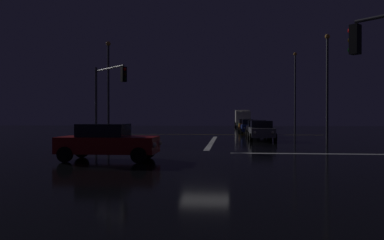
% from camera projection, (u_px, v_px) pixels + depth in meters
% --- Properties ---
extents(ground, '(120.00, 120.00, 0.10)m').
position_uv_depth(ground, '(205.00, 154.00, 19.61)').
color(ground, black).
extents(stop_line_north, '(0.35, 15.00, 0.01)m').
position_uv_depth(stop_line_north, '(212.00, 142.00, 28.31)').
color(stop_line_north, white).
rests_on(stop_line_north, ground).
extents(centre_line_ns, '(22.00, 0.15, 0.01)m').
position_uv_depth(centre_line_ns, '(217.00, 135.00, 39.85)').
color(centre_line_ns, yellow).
rests_on(centre_line_ns, ground).
extents(crosswalk_bar_east, '(15.00, 0.40, 0.01)m').
position_uv_depth(crosswalk_bar_east, '(382.00, 154.00, 18.76)').
color(crosswalk_bar_east, white).
rests_on(crosswalk_bar_east, ground).
extents(sedan_gray, '(2.02, 4.33, 1.57)m').
position_uv_depth(sedan_gray, '(261.00, 130.00, 29.84)').
color(sedan_gray, slate).
rests_on(sedan_gray, ground).
extents(sedan_black, '(2.02, 4.33, 1.57)m').
position_uv_depth(sedan_black, '(257.00, 128.00, 35.90)').
color(sedan_black, black).
rests_on(sedan_black, ground).
extents(sedan_blue, '(2.02, 4.33, 1.57)m').
position_uv_depth(sedan_blue, '(250.00, 127.00, 41.44)').
color(sedan_blue, navy).
rests_on(sedan_blue, ground).
extents(sedan_orange, '(2.02, 4.33, 1.57)m').
position_uv_depth(sedan_orange, '(246.00, 125.00, 47.39)').
color(sedan_orange, '#C66014').
rests_on(sedan_orange, ground).
extents(sedan_green, '(2.02, 4.33, 1.57)m').
position_uv_depth(sedan_green, '(245.00, 125.00, 52.65)').
color(sedan_green, '#14512D').
rests_on(sedan_green, ground).
extents(sedan_silver, '(2.02, 4.33, 1.57)m').
position_uv_depth(sedan_silver, '(246.00, 124.00, 58.31)').
color(sedan_silver, '#B7B7BC').
rests_on(sedan_silver, ground).
extents(box_truck, '(2.68, 8.28, 3.08)m').
position_uv_depth(box_truck, '(242.00, 118.00, 65.89)').
color(box_truck, beige).
rests_on(box_truck, ground).
extents(sedan_red_crossing, '(4.33, 2.02, 1.57)m').
position_uv_depth(sedan_red_crossing, '(107.00, 142.00, 16.26)').
color(sedan_red_crossing, maroon).
rests_on(sedan_red_crossing, ground).
extents(traffic_signal_nw, '(3.42, 3.42, 5.76)m').
position_uv_depth(traffic_signal_nw, '(108.00, 88.00, 28.04)').
color(traffic_signal_nw, '#4C4C51').
rests_on(traffic_signal_nw, ground).
extents(streetlamp_left_near, '(0.44, 0.44, 8.87)m').
position_uv_depth(streetlamp_left_near, '(108.00, 82.00, 34.79)').
color(streetlamp_left_near, '#424247').
rests_on(streetlamp_left_near, ground).
extents(streetlamp_right_near, '(0.44, 0.44, 9.12)m').
position_uv_depth(streetlamp_right_near, '(327.00, 78.00, 32.89)').
color(streetlamp_right_near, '#424247').
rests_on(streetlamp_right_near, ground).
extents(streetlamp_right_far, '(0.44, 0.44, 10.26)m').
position_uv_depth(streetlamp_right_far, '(295.00, 86.00, 48.81)').
color(streetlamp_right_far, '#424247').
rests_on(streetlamp_right_far, ground).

